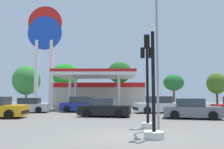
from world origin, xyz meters
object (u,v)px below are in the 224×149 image
(corner_streetlamp, at_px, (158,37))
(station_pole_sign, at_px, (45,41))
(tree_0, at_px, (27,80))
(tree_1, at_px, (66,75))
(traffic_signal_0, at_px, (147,94))
(tree_3, at_px, (174,83))
(car_2, at_px, (28,106))
(car_6, at_px, (83,105))
(car_1, at_px, (104,108))
(car_3, at_px, (192,109))
(car_5, at_px, (158,105))
(traffic_signal_1, at_px, (153,109))
(tree_4, at_px, (217,83))
(tree_2, at_px, (120,73))

(corner_streetlamp, bearing_deg, station_pole_sign, 122.14)
(tree_0, relative_size, tree_1, 1.00)
(station_pole_sign, xyz_separation_m, traffic_signal_0, (11.11, -17.91, -7.06))
(tree_3, bearing_deg, car_2, -137.87)
(car_6, xyz_separation_m, traffic_signal_0, (4.90, -10.65, 1.06))
(car_1, distance_m, car_2, 8.57)
(station_pole_sign, height_order, car_2, station_pole_sign)
(car_3, distance_m, traffic_signal_0, 6.13)
(car_1, xyz_separation_m, car_6, (-2.34, 4.62, 0.04))
(tree_1, bearing_deg, car_2, -92.74)
(station_pole_sign, relative_size, car_5, 2.90)
(tree_3, bearing_deg, corner_streetlamp, -105.81)
(car_5, bearing_deg, tree_1, 130.60)
(station_pole_sign, height_order, traffic_signal_1, station_pole_sign)
(traffic_signal_1, bearing_deg, tree_3, 74.19)
(tree_1, bearing_deg, car_1, -68.66)
(traffic_signal_0, bearing_deg, tree_1, 111.77)
(tree_3, bearing_deg, car_3, -101.12)
(tree_1, relative_size, tree_4, 1.23)
(tree_4, bearing_deg, station_pole_sign, -162.56)
(car_6, xyz_separation_m, tree_3, (13.09, 15.97, 3.04))
(car_6, relative_size, tree_1, 0.70)
(car_1, relative_size, traffic_signal_1, 0.98)
(traffic_signal_1, height_order, tree_0, tree_0)
(traffic_signal_0, xyz_separation_m, tree_1, (-9.48, 23.73, 3.06))
(car_3, relative_size, traffic_signal_0, 0.99)
(car_6, xyz_separation_m, tree_2, (3.95, 13.69, 4.53))
(traffic_signal_1, bearing_deg, tree_2, 91.54)
(car_1, xyz_separation_m, tree_3, (10.75, 20.59, 3.09))
(car_3, xyz_separation_m, corner_streetlamp, (-3.37, -5.19, 4.06))
(station_pole_sign, bearing_deg, tree_0, 123.40)
(traffic_signal_1, relative_size, tree_0, 0.65)
(traffic_signal_0, distance_m, tree_2, 24.60)
(car_5, xyz_separation_m, tree_1, (-11.84, 13.81, 4.10))
(traffic_signal_0, distance_m, tree_4, 30.30)
(car_5, height_order, traffic_signal_0, traffic_signal_0)
(car_3, distance_m, tree_0, 29.82)
(station_pole_sign, relative_size, tree_4, 2.55)
(car_3, distance_m, tree_3, 22.61)
(car_5, xyz_separation_m, tree_0, (-18.88, 16.20, 3.42))
(station_pole_sign, height_order, car_1, station_pole_sign)
(station_pole_sign, relative_size, corner_streetlamp, 1.71)
(station_pole_sign, distance_m, tree_1, 7.25)
(car_2, height_order, car_3, car_3)
(station_pole_sign, height_order, tree_2, station_pole_sign)
(car_5, distance_m, car_6, 7.30)
(car_5, distance_m, tree_3, 17.94)
(corner_streetlamp, bearing_deg, car_6, 115.70)
(tree_0, height_order, tree_1, tree_0)
(traffic_signal_0, height_order, tree_2, tree_2)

